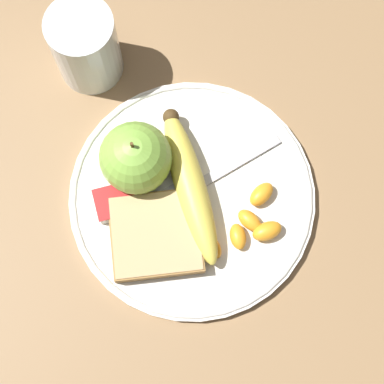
# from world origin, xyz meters

# --- Properties ---
(ground_plane) EXTENTS (3.00, 3.00, 0.00)m
(ground_plane) POSITION_xyz_m (0.00, 0.00, 0.00)
(ground_plane) COLOR olive
(plate) EXTENTS (0.29, 0.29, 0.01)m
(plate) POSITION_xyz_m (0.00, 0.00, 0.01)
(plate) COLOR silver
(plate) RESTS_ON ground_plane
(juice_glass) EXTENTS (0.08, 0.08, 0.10)m
(juice_glass) POSITION_xyz_m (-0.08, 0.20, 0.05)
(juice_glass) COLOR silver
(juice_glass) RESTS_ON ground_plane
(apple) EXTENTS (0.08, 0.08, 0.09)m
(apple) POSITION_xyz_m (-0.05, 0.05, 0.05)
(apple) COLOR #84BC47
(apple) RESTS_ON plate
(banana) EXTENTS (0.04, 0.19, 0.04)m
(banana) POSITION_xyz_m (0.00, 0.01, 0.03)
(banana) COLOR #E0CC4C
(banana) RESTS_ON plate
(bread_slice) EXTENTS (0.11, 0.11, 0.02)m
(bread_slice) POSITION_xyz_m (-0.05, -0.04, 0.02)
(bread_slice) COLOR olive
(bread_slice) RESTS_ON plate
(fork) EXTENTS (0.19, 0.07, 0.00)m
(fork) POSITION_xyz_m (0.01, 0.01, 0.01)
(fork) COLOR #B2B2B7
(fork) RESTS_ON plate
(jam_packet) EXTENTS (0.05, 0.04, 0.02)m
(jam_packet) POSITION_xyz_m (-0.09, 0.01, 0.02)
(jam_packet) COLOR silver
(jam_packet) RESTS_ON plate
(orange_segment_0) EXTENTS (0.02, 0.03, 0.02)m
(orange_segment_0) POSITION_xyz_m (0.01, -0.07, 0.02)
(orange_segment_0) COLOR orange
(orange_segment_0) RESTS_ON plate
(orange_segment_1) EXTENTS (0.04, 0.03, 0.02)m
(orange_segment_1) POSITION_xyz_m (0.08, -0.02, 0.02)
(orange_segment_1) COLOR orange
(orange_segment_1) RESTS_ON plate
(orange_segment_2) EXTENTS (0.03, 0.04, 0.02)m
(orange_segment_2) POSITION_xyz_m (0.06, -0.05, 0.02)
(orange_segment_2) COLOR orange
(orange_segment_2) RESTS_ON plate
(orange_segment_3) EXTENTS (0.04, 0.02, 0.02)m
(orange_segment_3) POSITION_xyz_m (0.07, -0.06, 0.02)
(orange_segment_3) COLOR orange
(orange_segment_3) RESTS_ON plate
(orange_segment_4) EXTENTS (0.02, 0.03, 0.02)m
(orange_segment_4) POSITION_xyz_m (0.04, -0.06, 0.02)
(orange_segment_4) COLOR orange
(orange_segment_4) RESTS_ON plate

